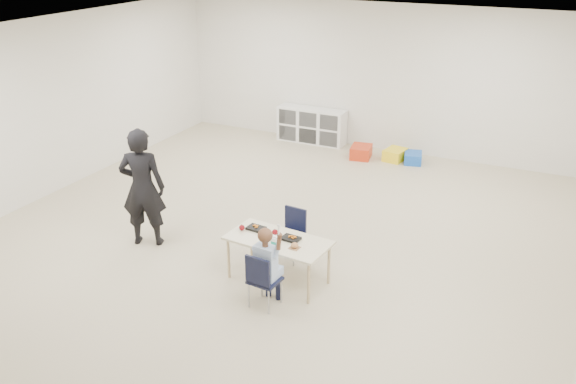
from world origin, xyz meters
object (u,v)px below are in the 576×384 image
at_px(table, 278,260).
at_px(adult, 143,188).
at_px(chair_near, 265,279).
at_px(child, 265,264).
at_px(cubby_shelf, 312,125).

bearing_deg(table, adult, -177.72).
height_order(chair_near, child, child).
bearing_deg(adult, child, 141.00).
relative_size(table, child, 1.20).
bearing_deg(table, cubby_shelf, 114.47).
relative_size(chair_near, cubby_shelf, 0.49).
bearing_deg(adult, cubby_shelf, -115.79).
bearing_deg(child, adult, 168.60).
distance_m(chair_near, cubby_shelf, 5.95).
xyz_separation_m(chair_near, adult, (-2.18, 0.65, 0.48)).
xyz_separation_m(table, child, (0.10, -0.54, 0.25)).
height_order(table, chair_near, chair_near).
bearing_deg(chair_near, adult, 168.60).
relative_size(chair_near, adult, 0.42).
distance_m(child, cubby_shelf, 5.95).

